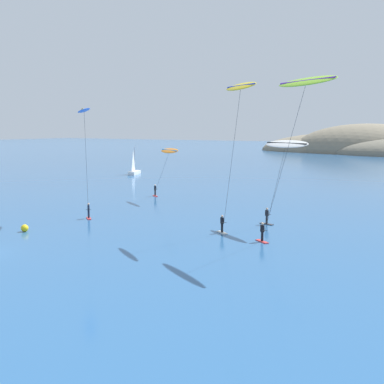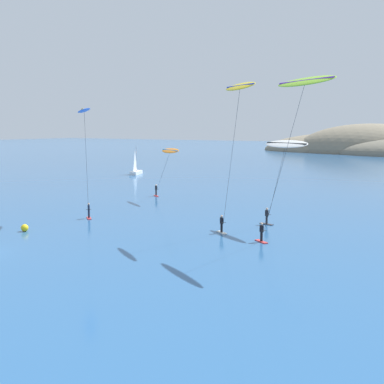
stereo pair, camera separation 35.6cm
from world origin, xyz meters
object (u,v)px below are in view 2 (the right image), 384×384
at_px(kitesurfer_lime, 302,94).
at_px(marker_buoy, 25,228).
at_px(kitesurfer_yellow, 238,102).
at_px(kitesurfer_orange, 169,155).
at_px(sailboat_near, 137,171).
at_px(kitesurfer_white, 285,149).
at_px(kitesurfer_blue, 85,121).

distance_m(kitesurfer_lime, marker_buoy, 28.25).
xyz_separation_m(kitesurfer_yellow, kitesurfer_lime, (6.41, -2.24, 0.36)).
bearing_deg(kitesurfer_orange, kitesurfer_lime, -35.99).
relative_size(sailboat_near, kitesurfer_white, 0.67).
distance_m(sailboat_near, kitesurfer_lime, 69.05).
bearing_deg(kitesurfer_lime, kitesurfer_white, 118.01).
bearing_deg(kitesurfer_yellow, kitesurfer_white, 72.61).
bearing_deg(kitesurfer_lime, kitesurfer_yellow, 160.74).
distance_m(sailboat_near, kitesurfer_blue, 52.88).
distance_m(kitesurfer_yellow, kitesurfer_orange, 24.37).
bearing_deg(kitesurfer_white, kitesurfer_lime, -61.99).
relative_size(kitesurfer_yellow, kitesurfer_lime, 1.00).
bearing_deg(kitesurfer_blue, kitesurfer_white, 21.67).
bearing_deg(kitesurfer_orange, kitesurfer_yellow, -40.72).
relative_size(kitesurfer_blue, kitesurfer_white, 1.36).
bearing_deg(marker_buoy, kitesurfer_orange, 88.55).
relative_size(kitesurfer_white, marker_buoy, 12.44).
bearing_deg(sailboat_near, kitesurfer_yellow, -43.32).
xyz_separation_m(kitesurfer_lime, marker_buoy, (-24.94, -5.66, -11.99)).
height_order(kitesurfer_lime, kitesurfer_orange, kitesurfer_lime).
height_order(kitesurfer_white, marker_buoy, kitesurfer_white).
distance_m(kitesurfer_yellow, kitesurfer_lime, 6.80).
xyz_separation_m(sailboat_near, kitesurfer_lime, (51.37, -44.64, 11.70)).
xyz_separation_m(sailboat_near, kitesurfer_yellow, (44.96, -42.40, 11.35)).
distance_m(kitesurfer_blue, kitesurfer_white, 20.33).
relative_size(kitesurfer_white, kitesurfer_orange, 1.15).
relative_size(kitesurfer_blue, marker_buoy, 16.95).
xyz_separation_m(kitesurfer_yellow, kitesurfer_orange, (-17.94, 15.44, -5.79)).
xyz_separation_m(kitesurfer_yellow, kitesurfer_white, (1.93, 6.17, -4.21)).
height_order(kitesurfer_blue, kitesurfer_orange, kitesurfer_blue).
height_order(kitesurfer_yellow, marker_buoy, kitesurfer_yellow).
bearing_deg(kitesurfer_yellow, kitesurfer_blue, -175.68).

